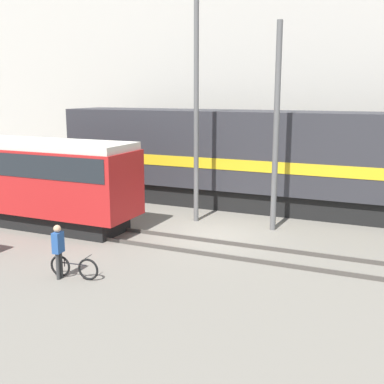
{
  "coord_description": "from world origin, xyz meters",
  "views": [
    {
      "loc": [
        6.65,
        -16.89,
        5.53
      ],
      "look_at": [
        -0.6,
        -0.6,
        1.8
      ],
      "focal_mm": 45.0,
      "sensor_mm": 36.0,
      "label": 1
    }
  ],
  "objects_px": {
    "freight_locomotive": "(260,158)",
    "utility_pole_left": "(196,107)",
    "bicycle": "(74,267)",
    "streetcar": "(34,177)",
    "person": "(58,246)",
    "utility_pole_center": "(276,129)"
  },
  "relations": [
    {
      "from": "freight_locomotive",
      "to": "utility_pole_left",
      "type": "relative_size",
      "value": 2.02
    },
    {
      "from": "freight_locomotive",
      "to": "bicycle",
      "type": "distance_m",
      "value": 11.39
    },
    {
      "from": "bicycle",
      "to": "streetcar",
      "type": "bearing_deg",
      "value": 140.87
    },
    {
      "from": "bicycle",
      "to": "person",
      "type": "xyz_separation_m",
      "value": [
        -0.39,
        -0.19,
        0.67
      ]
    },
    {
      "from": "bicycle",
      "to": "utility_pole_left",
      "type": "height_order",
      "value": "utility_pole_left"
    },
    {
      "from": "streetcar",
      "to": "utility_pole_left",
      "type": "xyz_separation_m",
      "value": [
        5.91,
        3.34,
        2.86
      ]
    },
    {
      "from": "freight_locomotive",
      "to": "person",
      "type": "distance_m",
      "value": 11.56
    },
    {
      "from": "bicycle",
      "to": "utility_pole_center",
      "type": "bearing_deg",
      "value": 61.32
    },
    {
      "from": "freight_locomotive",
      "to": "utility_pole_center",
      "type": "bearing_deg",
      "value": -64.76
    },
    {
      "from": "bicycle",
      "to": "utility_pole_center",
      "type": "xyz_separation_m",
      "value": [
        4.14,
        7.56,
        3.74
      ]
    },
    {
      "from": "freight_locomotive",
      "to": "person",
      "type": "height_order",
      "value": "freight_locomotive"
    },
    {
      "from": "freight_locomotive",
      "to": "utility_pole_center",
      "type": "distance_m",
      "value": 4.04
    },
    {
      "from": "streetcar",
      "to": "utility_pole_left",
      "type": "relative_size",
      "value": 0.93
    },
    {
      "from": "person",
      "to": "utility_pole_center",
      "type": "relative_size",
      "value": 0.2
    },
    {
      "from": "streetcar",
      "to": "utility_pole_left",
      "type": "distance_m",
      "value": 7.36
    },
    {
      "from": "bicycle",
      "to": "person",
      "type": "distance_m",
      "value": 0.8
    },
    {
      "from": "freight_locomotive",
      "to": "streetcar",
      "type": "height_order",
      "value": "freight_locomotive"
    },
    {
      "from": "person",
      "to": "utility_pole_left",
      "type": "relative_size",
      "value": 0.17
    },
    {
      "from": "utility_pole_center",
      "to": "freight_locomotive",
      "type": "bearing_deg",
      "value": 115.24
    },
    {
      "from": "freight_locomotive",
      "to": "person",
      "type": "relative_size",
      "value": 11.84
    },
    {
      "from": "person",
      "to": "utility_pole_left",
      "type": "distance_m",
      "value": 8.75
    },
    {
      "from": "freight_locomotive",
      "to": "utility_pole_center",
      "type": "xyz_separation_m",
      "value": [
        1.57,
        -3.34,
        1.64
      ]
    }
  ]
}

